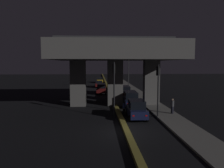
# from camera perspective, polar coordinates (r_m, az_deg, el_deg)

# --- Properties ---
(ground_plane) EXTENTS (200.00, 200.00, 0.00)m
(ground_plane) POSITION_cam_1_polar(r_m,az_deg,el_deg) (18.28, 3.69, -12.40)
(ground_plane) COLOR black
(median_divider) EXTENTS (0.49, 126.00, 0.29)m
(median_divider) POSITION_cam_1_polar(r_m,az_deg,el_deg) (52.59, -1.22, -0.59)
(median_divider) COLOR olive
(median_divider) RESTS_ON ground_plane
(sidewalk_right) EXTENTS (2.63, 126.00, 0.15)m
(sidewalk_right) POSITION_cam_1_polar(r_m,az_deg,el_deg) (46.19, 5.48, -1.52)
(sidewalk_right) COLOR slate
(sidewalk_right) RESTS_ON ground_plane
(elevated_overpass) EXTENTS (15.98, 12.16, 9.14)m
(elevated_overpass) POSITION_cam_1_polar(r_m,az_deg,el_deg) (28.83, 0.81, 7.69)
(elevated_overpass) COLOR #5B5956
(elevated_overpass) RESTS_ON ground_plane
(traffic_light_left_of_median) EXTENTS (0.30, 0.49, 5.73)m
(traffic_light_left_of_median) POSITION_cam_1_polar(r_m,az_deg,el_deg) (22.04, 0.53, 0.96)
(traffic_light_left_of_median) COLOR black
(traffic_light_left_of_median) RESTS_ON ground_plane
(traffic_light_right_of_median) EXTENTS (0.30, 0.49, 5.50)m
(traffic_light_right_of_median) POSITION_cam_1_polar(r_m,az_deg,el_deg) (22.84, 11.91, 0.63)
(traffic_light_right_of_median) COLOR black
(traffic_light_right_of_median) RESTS_ON ground_plane
(street_lamp) EXTENTS (2.09, 0.32, 7.15)m
(street_lamp) POSITION_cam_1_polar(r_m,az_deg,el_deg) (47.71, 3.98, 3.75)
(street_lamp) COLOR #2D2D30
(street_lamp) RESTS_ON ground_plane
(car_dark_blue_lead) EXTENTS (1.91, 4.03, 1.90)m
(car_dark_blue_lead) POSITION_cam_1_polar(r_m,az_deg,el_deg) (22.38, 6.42, -6.54)
(car_dark_blue_lead) COLOR #141938
(car_dark_blue_lead) RESTS_ON ground_plane
(car_dark_blue_second) EXTENTS (2.03, 4.77, 1.91)m
(car_dark_blue_second) POSITION_cam_1_polar(r_m,az_deg,el_deg) (28.94, 4.88, -3.74)
(car_dark_blue_second) COLOR #141938
(car_dark_blue_second) RESTS_ON ground_plane
(car_dark_red_third) EXTENTS (2.17, 4.52, 1.96)m
(car_dark_red_third) POSITION_cam_1_polar(r_m,az_deg,el_deg) (35.31, 3.30, -2.05)
(car_dark_red_third) COLOR #591414
(car_dark_red_third) RESTS_ON ground_plane
(car_dark_blue_fourth) EXTENTS (2.12, 4.16, 1.45)m
(car_dark_blue_fourth) POSITION_cam_1_polar(r_m,az_deg,el_deg) (40.71, 2.21, -1.50)
(car_dark_blue_fourth) COLOR #141938
(car_dark_blue_fourth) RESTS_ON ground_plane
(car_dark_red_lead_oncoming) EXTENTS (1.97, 4.61, 1.82)m
(car_dark_red_lead_oncoming) POSITION_cam_1_polar(r_m,az_deg,el_deg) (40.90, -2.81, -1.17)
(car_dark_red_lead_oncoming) COLOR #591414
(car_dark_red_lead_oncoming) RESTS_ON ground_plane
(car_dark_red_second_oncoming) EXTENTS (1.91, 4.29, 1.49)m
(car_dark_red_second_oncoming) POSITION_cam_1_polar(r_m,az_deg,el_deg) (51.91, -3.41, 0.00)
(car_dark_red_second_oncoming) COLOR #591414
(car_dark_red_second_oncoming) RESTS_ON ground_plane
(car_taxi_yellow_third_oncoming) EXTENTS (1.88, 4.53, 1.50)m
(car_taxi_yellow_third_oncoming) POSITION_cam_1_polar(r_m,az_deg,el_deg) (64.26, -3.17, 1.02)
(car_taxi_yellow_third_oncoming) COLOR gold
(car_taxi_yellow_third_oncoming) RESTS_ON ground_plane
(motorcycle_black_filtering_near) EXTENTS (0.33, 1.87, 1.51)m
(motorcycle_black_filtering_near) POSITION_cam_1_polar(r_m,az_deg,el_deg) (24.17, 3.14, -6.44)
(motorcycle_black_filtering_near) COLOR black
(motorcycle_black_filtering_near) RESTS_ON ground_plane
(motorcycle_white_filtering_mid) EXTENTS (0.34, 1.93, 1.52)m
(motorcycle_white_filtering_mid) POSITION_cam_1_polar(r_m,az_deg,el_deg) (32.36, 2.09, -3.43)
(motorcycle_white_filtering_mid) COLOR black
(motorcycle_white_filtering_mid) RESTS_ON ground_plane
(pedestrian_on_sidewalk) EXTENTS (0.35, 0.35, 1.63)m
(pedestrian_on_sidewalk) POSITION_cam_1_polar(r_m,az_deg,el_deg) (24.69, 15.48, -5.61)
(pedestrian_on_sidewalk) COLOR black
(pedestrian_on_sidewalk) RESTS_ON sidewalk_right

